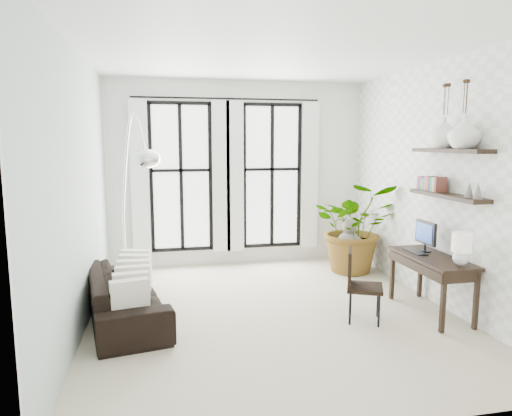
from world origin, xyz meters
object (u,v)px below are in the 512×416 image
object	(u,v)px
plant	(355,227)
arc_lamp	(132,157)
sofa	(126,295)
desk_chair	(358,281)
desk	(434,261)
buddha	(349,250)

from	to	relation	value
plant	arc_lamp	size ratio (longest dim) A/B	0.60
sofa	desk_chair	size ratio (longest dim) A/B	2.35
desk	arc_lamp	distance (m)	4.08
plant	desk_chair	world-z (taller)	plant
buddha	desk	bearing A→B (deg)	-82.19
plant	arc_lamp	bearing A→B (deg)	-169.05
plant	desk_chair	distance (m)	2.17
desk_chair	buddha	world-z (taller)	buddha
desk_chair	arc_lamp	bearing A→B (deg)	178.23
arc_lamp	desk	bearing A→B (deg)	-20.22
desk_chair	desk	bearing A→B (deg)	22.80
plant	arc_lamp	world-z (taller)	arc_lamp
arc_lamp	buddha	bearing A→B (deg)	10.59
arc_lamp	desk_chair	bearing A→B (deg)	-26.28
plant	arc_lamp	xyz separation A→B (m)	(-3.50, -0.68, 1.20)
desk	desk_chair	xyz separation A→B (m)	(-0.99, 0.03, -0.20)
sofa	desk	bearing A→B (deg)	-110.08
plant	buddha	bearing A→B (deg)	-159.45
plant	desk_chair	bearing A→B (deg)	-112.81
desk_chair	arc_lamp	size ratio (longest dim) A/B	0.34
sofa	plant	distance (m)	3.88
arc_lamp	buddha	world-z (taller)	arc_lamp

